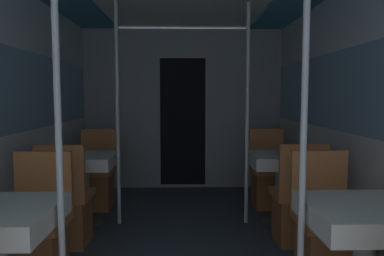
{
  "coord_description": "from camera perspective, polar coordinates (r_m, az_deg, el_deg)",
  "views": [
    {
      "loc": [
        0.01,
        -1.24,
        1.32
      ],
      "look_at": [
        0.09,
        2.42,
        1.0
      ],
      "focal_mm": 35.0,
      "sensor_mm": 36.0,
      "label": 1
    }
  ],
  "objects": [
    {
      "name": "dining_table_right_1",
      "position": [
        3.98,
        13.42,
        -5.53
      ],
      "size": [
        0.64,
        0.64,
        0.72
      ],
      "color": "#4C4C51",
      "rests_on": "ground_plane"
    },
    {
      "name": "wall_right",
      "position": [
        3.39,
        23.18,
        1.83
      ],
      "size": [
        0.05,
        6.49,
        2.24
      ],
      "color": "silver",
      "rests_on": "ground_plane"
    },
    {
      "name": "chair_left_far_1",
      "position": [
        4.58,
        -14.36,
        -8.17
      ],
      "size": [
        0.41,
        0.41,
        0.92
      ],
      "rotation": [
        0.0,
        0.0,
        3.14
      ],
      "color": "#9C5B31",
      "rests_on": "ground_plane"
    },
    {
      "name": "bulkhead_far",
      "position": [
        5.33,
        -1.41,
        2.81
      ],
      "size": [
        2.77,
        0.09,
        2.24
      ],
      "color": "gray",
      "rests_on": "ground_plane"
    },
    {
      "name": "chair_right_near_1",
      "position": [
        3.54,
        15.65,
        -12.13
      ],
      "size": [
        0.41,
        0.41,
        0.92
      ],
      "color": "#9C5B31",
      "rests_on": "ground_plane"
    },
    {
      "name": "support_pole_left_1",
      "position": [
        3.85,
        -11.28,
        1.93
      ],
      "size": [
        0.04,
        0.04,
        2.24
      ],
      "color": "silver",
      "rests_on": "ground_plane"
    },
    {
      "name": "support_pole_right_1",
      "position": [
        3.85,
        8.4,
        1.97
      ],
      "size": [
        0.04,
        0.04,
        2.24
      ],
      "color": "silver",
      "rests_on": "ground_plane"
    },
    {
      "name": "support_pole_left_0",
      "position": [
        2.11,
        -19.68,
        -0.72
      ],
      "size": [
        0.04,
        0.04,
        2.24
      ],
      "color": "silver",
      "rests_on": "ground_plane"
    },
    {
      "name": "support_pole_right_0",
      "position": [
        2.11,
        16.64,
        -0.65
      ],
      "size": [
        0.04,
        0.04,
        2.24
      ],
      "color": "silver",
      "rests_on": "ground_plane"
    },
    {
      "name": "chair_left_near_1",
      "position": [
        3.54,
        -18.49,
        -12.19
      ],
      "size": [
        0.41,
        0.41,
        0.92
      ],
      "color": "#9C5B31",
      "rests_on": "ground_plane"
    },
    {
      "name": "dining_table_right_0",
      "position": [
        2.35,
        24.89,
        -13.3
      ],
      "size": [
        0.64,
        0.64,
        0.72
      ],
      "color": "#4C4C51",
      "rests_on": "ground_plane"
    },
    {
      "name": "chair_right_far_0",
      "position": [
        2.93,
        19.68,
        -15.91
      ],
      "size": [
        0.41,
        0.41,
        0.92
      ],
      "rotation": [
        0.0,
        0.0,
        3.14
      ],
      "color": "#9C5B31",
      "rests_on": "ground_plane"
    },
    {
      "name": "chair_right_far_1",
      "position": [
        4.57,
        11.56,
        -8.12
      ],
      "size": [
        0.41,
        0.41,
        0.92
      ],
      "rotation": [
        0.0,
        0.0,
        3.14
      ],
      "color": "#9C5B31",
      "rests_on": "ground_plane"
    },
    {
      "name": "dining_table_left_1",
      "position": [
        3.99,
        -16.26,
        -5.58
      ],
      "size": [
        0.64,
        0.64,
        0.72
      ],
      "color": "#4C4C51",
      "rests_on": "ground_plane"
    },
    {
      "name": "wall_left",
      "position": [
        3.4,
        -26.07,
        1.73
      ],
      "size": [
        0.05,
        6.49,
        2.24
      ],
      "color": "silver",
      "rests_on": "ground_plane"
    },
    {
      "name": "chair_left_far_0",
      "position": [
        2.94,
        -22.55,
        -15.96
      ],
      "size": [
        0.41,
        0.41,
        0.92
      ],
      "rotation": [
        0.0,
        0.0,
        3.14
      ],
      "color": "#9C5B31",
      "rests_on": "ground_plane"
    }
  ]
}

